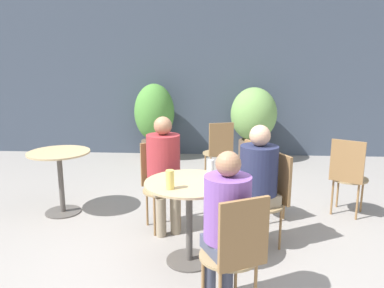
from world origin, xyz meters
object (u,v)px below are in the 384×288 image
Objects in this scene: bistro_chair_1 at (270,192)px; bistro_chair_3 at (348,172)px; bistro_chair_5 at (261,174)px; beer_glass_1 at (211,169)px; cafe_table_far at (60,168)px; seated_person_0 at (226,217)px; bistro_chair_0 at (237,248)px; bistro_chair_2 at (160,178)px; bistro_chair_4 at (219,147)px; seated_person_1 at (257,177)px; beer_glass_0 at (170,180)px; seated_person_2 at (164,165)px; cafe_table_near at (189,201)px; potted_plant_0 at (155,118)px; potted_plant_1 at (254,119)px.

bistro_chair_3 is at bearing 101.20° from bistro_chair_1.
bistro_chair_5 is 1.03m from beer_glass_1.
bistro_chair_3 reaches higher than cafe_table_far.
beer_glass_1 is at bearing -107.36° from seated_person_0.
bistro_chair_0 is 1.69m from bistro_chair_2.
seated_person_1 reaches higher than bistro_chair_4.
beer_glass_0 is at bearing -84.23° from bistro_chair_1.
bistro_chair_2 is at bearing 48.57° from bistro_chair_4.
beer_glass_0 is (-1.89, -1.32, 0.29)m from bistro_chair_3.
bistro_chair_1 is 1.96m from bistro_chair_4.
seated_person_2 reaches higher than cafe_table_far.
bistro_chair_3 is 2.33m from beer_glass_0.
beer_glass_1 is at bearing -26.21° from cafe_table_far.
seated_person_1 is at bearing 26.24° from cafe_table_near.
cafe_table_near is 0.85m from bistro_chair_1.
seated_person_2 is at bearing -135.04° from seated_person_1.
bistro_chair_0 is 0.76× the size of seated_person_1.
seated_person_0 is 7.29× the size of beer_glass_1.
seated_person_2 is at bearing -79.03° from potted_plant_0.
bistro_chair_3 is at bearing -152.22° from bistro_chair_0.
bistro_chair_2 is at bearing 132.53° from beer_glass_1.
cafe_table_near is 0.71m from seated_person_2.
cafe_table_near is 0.70m from seated_person_0.
bistro_chair_2 is 0.88m from beer_glass_1.
seated_person_0 reaches higher than bistro_chair_4.
seated_person_1 is 7.44× the size of beer_glass_1.
bistro_chair_5 is 0.76× the size of seated_person_1.
beer_glass_0 reaches higher than cafe_table_near.
bistro_chair_4 is at bearing -15.80° from bistro_chair_5.
cafe_table_near is 1.04× the size of cafe_table_far.
bistro_chair_0 is 1.00× the size of bistro_chair_3.
cafe_table_near is at bearing 107.25° from bistro_chair_5.
seated_person_1 is 3.66m from potted_plant_0.
beer_glass_1 is (0.19, 0.15, 0.26)m from cafe_table_near.
bistro_chair_2 is at bearing 103.67° from beer_glass_0.
beer_glass_0 is (-0.45, 0.43, 0.13)m from seated_person_0.
bistro_chair_5 is 0.75× the size of seated_person_2.
seated_person_0 is at bearing -98.10° from potted_plant_1.
bistro_chair_2 is (-0.37, 0.76, -0.04)m from cafe_table_near.
cafe_table_far is 2.52m from seated_person_0.
cafe_table_near is 0.35m from beer_glass_0.
bistro_chair_5 is 1.49m from beer_glass_0.
bistro_chair_1 is 3.22m from potted_plant_1.
bistro_chair_2 is at bearing -114.37° from potted_plant_1.
potted_plant_1 is (0.62, 1.31, 0.23)m from bistro_chair_4.
cafe_table_far is at bearing 136.29° from seated_person_2.
bistro_chair_0 is 4.38m from potted_plant_1.
seated_person_1 reaches higher than beer_glass_1.
seated_person_2 is (1.29, -0.41, 0.17)m from cafe_table_far.
beer_glass_1 is (-0.10, -2.12, 0.29)m from bistro_chair_4.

